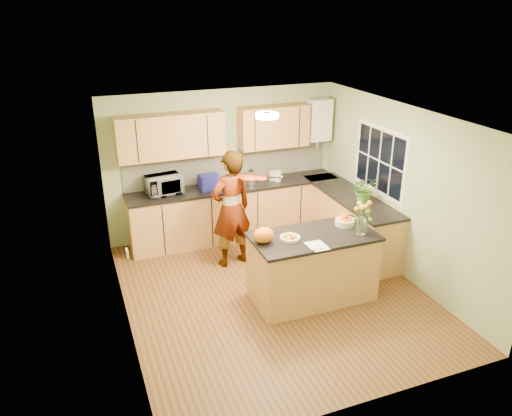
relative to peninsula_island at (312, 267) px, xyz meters
name	(u,v)px	position (x,y,z in m)	size (l,w,h in m)	color
floor	(274,293)	(-0.45, 0.29, -0.48)	(4.50, 4.50, 0.00)	#533517
ceiling	(276,117)	(-0.45, 0.29, 2.02)	(4.00, 4.50, 0.02)	silver
wall_back	(223,163)	(-0.45, 2.54, 0.77)	(4.00, 0.02, 2.50)	#8F9F72
wall_front	(370,300)	(-0.45, -1.96, 0.77)	(4.00, 0.02, 2.50)	#8F9F72
wall_left	(119,235)	(-2.45, 0.29, 0.77)	(0.02, 4.50, 2.50)	#8F9F72
wall_right	(402,192)	(1.55, 0.29, 0.77)	(0.02, 4.50, 2.50)	#8F9F72
back_counter	(235,211)	(-0.35, 2.24, -0.01)	(3.64, 0.62, 0.94)	#B97E4A
right_counter	(349,222)	(1.25, 1.14, -0.01)	(0.62, 2.24, 0.94)	#B97E4A
splashback	(229,166)	(-0.35, 2.52, 0.72)	(3.60, 0.02, 0.52)	beige
upper_cabinets	(215,132)	(-0.62, 2.37, 1.37)	(3.20, 0.34, 0.70)	#B97E4A
boiler	(318,120)	(1.25, 2.38, 1.42)	(0.40, 0.30, 0.86)	white
window_right	(380,161)	(1.55, 0.89, 1.07)	(0.01, 1.30, 1.05)	white
light_switch	(127,253)	(-2.43, -0.31, 0.82)	(0.02, 0.09, 0.09)	white
ceiling_lamp	(267,115)	(-0.45, 0.59, 1.98)	(0.30, 0.30, 0.07)	#FFEABF
peninsula_island	(312,267)	(0.00, 0.00, 0.00)	(1.66, 0.85, 0.95)	#B97E4A
fruit_dish	(290,237)	(-0.35, 0.00, 0.51)	(0.26, 0.26, 0.09)	beige
orange_bowl	(345,220)	(0.55, 0.15, 0.54)	(0.27, 0.27, 0.16)	beige
flower_vase	(363,210)	(0.60, -0.18, 0.82)	(0.28, 0.28, 0.51)	silver
orange_bag	(264,235)	(-0.70, 0.05, 0.58)	(0.27, 0.23, 0.20)	orange
papers	(318,246)	(-0.10, -0.30, 0.48)	(0.21, 0.28, 0.01)	silver
violinist	(231,209)	(-0.71, 1.33, 0.43)	(0.67, 0.44, 1.82)	tan
violin	(249,178)	(-0.51, 1.11, 0.98)	(0.66, 0.26, 0.13)	#501505
microwave	(164,185)	(-1.53, 2.26, 0.61)	(0.55, 0.37, 0.30)	white
blue_box	(209,182)	(-0.80, 2.22, 0.59)	(0.31, 0.23, 0.25)	navy
kettle	(251,177)	(-0.05, 2.23, 0.58)	(0.16, 0.16, 0.30)	silver
jar_cream	(272,176)	(0.34, 2.25, 0.54)	(0.11, 0.11, 0.16)	beige
jar_white	(278,176)	(0.42, 2.17, 0.55)	(0.12, 0.12, 0.18)	white
potted_plant	(365,189)	(1.25, 0.78, 0.68)	(0.39, 0.34, 0.44)	#3B7226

